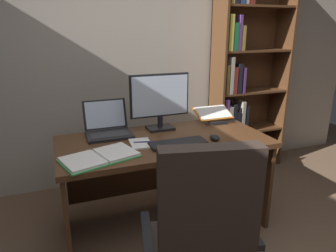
# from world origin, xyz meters

# --- Properties ---
(wall_back) EXTENTS (5.31, 0.12, 2.55)m
(wall_back) POSITION_xyz_m (0.00, 2.00, 1.27)
(wall_back) COLOR #A89E8E
(wall_back) RESTS_ON ground
(desk) EXTENTS (1.60, 0.76, 0.76)m
(desk) POSITION_xyz_m (-0.14, 1.05, 0.55)
(desk) COLOR #4C2D19
(desk) RESTS_ON ground
(bookshelf) EXTENTS (0.85, 0.31, 2.24)m
(bookshelf) POSITION_xyz_m (1.05, 1.77, 1.11)
(bookshelf) COLOR #4C2D19
(bookshelf) RESTS_ON ground
(office_chair) EXTENTS (0.68, 0.60, 1.08)m
(office_chair) POSITION_xyz_m (-0.25, 0.09, 0.46)
(office_chair) COLOR black
(office_chair) RESTS_ON ground
(monitor) EXTENTS (0.50, 0.16, 0.46)m
(monitor) POSITION_xyz_m (-0.09, 1.23, 1.00)
(monitor) COLOR black
(monitor) RESTS_ON desk
(laptop) EXTENTS (0.35, 0.33, 0.26)m
(laptop) POSITION_xyz_m (-0.52, 1.24, 0.81)
(laptop) COLOR black
(laptop) RESTS_ON desk
(keyboard) EXTENTS (0.42, 0.15, 0.02)m
(keyboard) POSITION_xyz_m (-0.09, 0.83, 0.77)
(keyboard) COLOR black
(keyboard) RESTS_ON desk
(computer_mouse) EXTENTS (0.06, 0.10, 0.04)m
(computer_mouse) POSITION_xyz_m (0.21, 0.83, 0.78)
(computer_mouse) COLOR black
(computer_mouse) RESTS_ON desk
(reading_stand_with_book) EXTENTS (0.33, 0.25, 0.12)m
(reading_stand_with_book) POSITION_xyz_m (0.45, 1.28, 0.82)
(reading_stand_with_book) COLOR black
(reading_stand_with_book) RESTS_ON desk
(open_binder) EXTENTS (0.54, 0.40, 0.02)m
(open_binder) POSITION_xyz_m (-0.66, 0.78, 0.77)
(open_binder) COLOR green
(open_binder) RESTS_ON desk
(notepad) EXTENTS (0.17, 0.22, 0.01)m
(notepad) POSITION_xyz_m (-0.34, 0.94, 0.76)
(notepad) COLOR silver
(notepad) RESTS_ON desk
(pen) EXTENTS (0.14, 0.04, 0.01)m
(pen) POSITION_xyz_m (-0.32, 0.94, 0.77)
(pen) COLOR navy
(pen) RESTS_ON notepad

